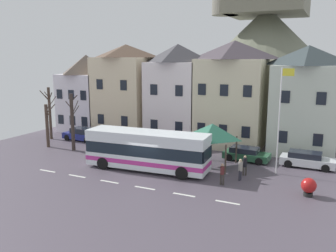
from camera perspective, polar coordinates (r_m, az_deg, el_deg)
name	(u,v)px	position (r m, az deg, el deg)	size (l,w,h in m)	color
ground_plane	(146,173)	(28.85, -3.50, -7.53)	(40.00, 60.00, 0.07)	#504753
townhouse_00	(87,93)	(45.79, -12.70, 5.16)	(5.25, 6.10, 9.33)	white
townhouse_01	(127,90)	(42.62, -6.58, 5.72)	(6.25, 6.33, 10.49)	beige
townhouse_02	(178,93)	(39.33, 1.55, 5.31)	(5.68, 5.86, 10.44)	white
townhouse_03	(233,94)	(37.76, 10.34, 5.11)	(6.66, 6.78, 10.72)	beige
townhouse_04	(306,100)	(36.40, 21.03, 3.89)	(5.89, 6.30, 10.15)	beige
hilltop_castle	(264,59)	(57.62, 15.09, 10.25)	(33.88, 33.88, 24.27)	#6B6E5A
transit_bus	(147,151)	(29.23, -3.32, -3.94)	(10.30, 3.25, 3.17)	white
bus_shelter	(213,131)	(30.09, 7.10, -0.82)	(3.60, 3.60, 3.65)	#473D33
parked_car_00	(307,160)	(32.29, 21.22, -5.00)	(4.36, 1.90, 1.29)	silver
parked_car_01	(127,141)	(36.65, -6.47, -2.47)	(4.65, 2.30, 1.27)	black
parked_car_02	(246,154)	(32.69, 12.30, -4.37)	(4.07, 2.02, 1.20)	#285A3B
parked_car_03	(82,134)	(40.67, -13.51, -1.29)	(4.20, 1.97, 1.38)	navy
pedestrian_00	(201,157)	(30.11, 5.29, -4.91)	(0.36, 0.33, 1.69)	black
pedestrian_01	(222,173)	(26.25, 8.63, -7.39)	(0.33, 0.29, 1.60)	#38332D
pedestrian_02	(240,169)	(27.42, 11.43, -6.65)	(0.32, 0.35, 1.66)	#2D2D38
pedestrian_03	(245,164)	(28.59, 12.14, -5.90)	(0.31, 0.31, 1.60)	#38332D
public_bench	(239,156)	(32.48, 11.30, -4.66)	(1.69, 0.48, 0.87)	#33473D
flagpole	(280,114)	(28.83, 17.44, 1.76)	(0.95, 0.10, 8.33)	silver
harbour_buoy	(309,186)	(25.77, 21.47, -8.89)	(1.00, 1.00, 1.25)	black
bare_tree_00	(50,112)	(41.91, -18.30, 2.11)	(1.21, 1.80, 5.80)	#47382D
bare_tree_01	(72,122)	(36.14, -14.96, 0.69)	(0.93, 1.53, 5.60)	#382D28
bare_tree_02	(47,125)	(38.35, -18.66, 0.16)	(1.05, 1.13, 4.47)	#47382D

